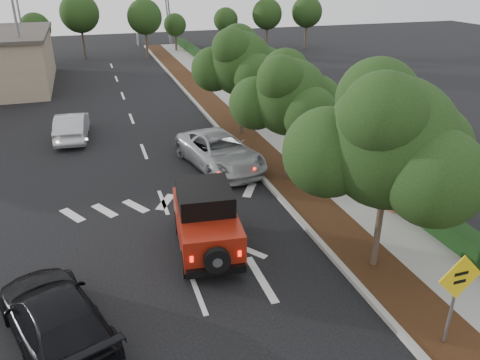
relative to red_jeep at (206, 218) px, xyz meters
name	(u,v)px	position (x,y,z in m)	size (l,w,h in m)	color
ground	(197,292)	(-0.87, -2.30, -1.10)	(120.00, 120.00, 0.00)	black
curb	(229,141)	(3.73, 9.70, -1.03)	(0.20, 70.00, 0.15)	#9E9B93
planting_strip	(247,139)	(4.73, 9.70, -1.04)	(1.80, 70.00, 0.12)	black
sidewalk	(279,136)	(6.63, 9.70, -1.04)	(2.00, 70.00, 0.12)	gray
hedge	(302,127)	(8.03, 9.70, -0.70)	(0.80, 70.00, 0.80)	black
transmission_tower	(155,45)	(5.13, 45.70, -1.10)	(7.00, 4.00, 28.00)	slate
street_tree_near	(373,267)	(4.73, -2.80, -1.10)	(3.80, 3.80, 5.92)	black
street_tree_mid	(286,180)	(4.73, 4.20, -1.10)	(3.20, 3.20, 5.32)	black
street_tree_far	(241,134)	(4.73, 10.70, -1.10)	(3.40, 3.40, 5.62)	black
light_pole_a	(30,96)	(-7.37, 23.70, -1.10)	(2.00, 0.22, 9.00)	slate
light_pole_b	(29,67)	(-8.37, 35.70, -1.10)	(2.00, 0.22, 9.00)	slate
red_jeep	(206,218)	(0.00, 0.00, 0.00)	(2.27, 4.37, 2.17)	black
silver_suv_ahead	(220,151)	(2.33, 6.54, -0.32)	(2.59, 5.62, 1.56)	#A3A6AB
black_suv_oncoming	(55,317)	(-4.67, -3.08, -0.38)	(2.02, 4.98, 1.45)	black
silver_sedan_oncoming	(72,126)	(-4.31, 12.87, -0.38)	(1.54, 4.42, 1.46)	#B1B4B9
speed_hump_sign	(457,288)	(4.53, -6.32, 0.69)	(1.22, 0.10, 2.59)	slate
terracotta_planter	(398,192)	(7.53, 0.07, -0.21)	(0.76, 0.76, 1.32)	brown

